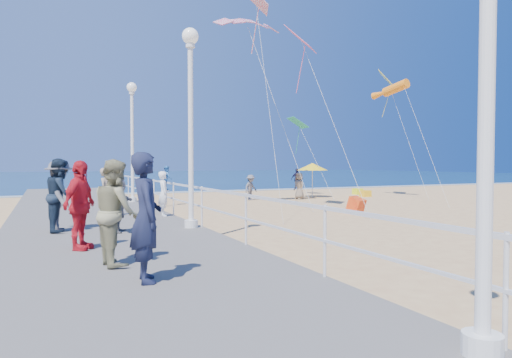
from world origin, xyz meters
name	(u,v)px	position (x,y,z in m)	size (l,w,h in m)	color
ground	(353,230)	(0.00, 0.00, 0.00)	(160.00, 160.00, 0.00)	#DDB174
ocean	(106,176)	(0.00, 65.00, 0.01)	(160.00, 90.00, 0.05)	#0C2B4B
surf_line	(180,192)	(0.00, 20.50, 0.03)	(160.00, 1.20, 0.04)	silver
boardwalk	(108,240)	(-7.50, 0.00, 0.20)	(5.00, 44.00, 0.40)	slate
railing	(202,196)	(-5.05, 0.00, 1.25)	(0.05, 42.00, 0.55)	white
lamp_post_mid	(191,106)	(-5.35, 0.00, 3.66)	(0.44, 0.44, 5.32)	white
lamp_post_far	(132,129)	(-5.35, 9.00, 3.66)	(0.44, 0.44, 5.32)	white
woman_holding_toddler	(164,194)	(-5.40, 2.91, 1.13)	(0.53, 0.35, 1.46)	white
toddler_held	(167,178)	(-5.25, 3.06, 1.65)	(0.39, 0.30, 0.80)	#3784D1
spectator_0	(146,217)	(-7.57, -5.14, 1.35)	(0.69, 0.45, 1.89)	#191D37
spectator_1	(116,212)	(-7.82, -3.80, 1.30)	(0.88, 0.68, 1.80)	#958F67
spectator_2	(59,195)	(-8.58, 0.81, 1.31)	(1.18, 0.68, 1.82)	#59595E
spectator_3	(80,205)	(-8.28, -2.13, 1.29)	(1.05, 0.44, 1.79)	red
spectator_5	(118,204)	(-7.25, -0.03, 1.11)	(1.32, 0.42, 1.43)	slate
spectator_6	(106,192)	(-7.12, 3.52, 1.19)	(0.58, 0.38, 1.58)	gray
spectator_7	(61,195)	(-8.55, 0.68, 1.32)	(0.90, 0.70, 1.85)	#192638
beach_walker_a	(251,187)	(1.81, 12.02, 0.73)	(0.94, 0.54, 1.46)	slate
beach_walker_b	(297,179)	(9.54, 20.11, 0.85)	(0.99, 0.41, 1.70)	#1E1B3D
beach_walker_c	(299,186)	(4.71, 11.49, 0.79)	(0.77, 0.50, 1.57)	#82705A
box_kite	(356,206)	(3.02, 3.83, 0.30)	(0.55, 0.55, 0.60)	red
beach_umbrella	(312,167)	(6.12, 12.31, 1.91)	(1.90, 1.90, 2.14)	white
beach_chair_left	(365,194)	(9.53, 11.45, 0.20)	(0.55, 0.55, 0.40)	yellow
beach_chair_right	(358,191)	(10.41, 13.38, 0.20)	(0.55, 0.55, 0.40)	#EEFF1A
kite_parafoil	(248,21)	(0.05, 8.44, 8.97)	(3.27, 0.90, 0.30)	#C91753
kite_windsock	(396,88)	(10.27, 9.61, 6.64)	(0.56, 0.56, 2.74)	orange
kite_diamond_pink	(301,39)	(1.43, 5.79, 7.60)	(1.49, 1.49, 0.02)	#F95B86
kite_diamond_multi	(387,80)	(10.55, 10.70, 7.32)	(1.48, 1.48, 0.02)	#1BA9EC
kite_diamond_green	(298,123)	(6.03, 13.96, 4.75)	(1.27, 1.27, 0.02)	#219E6B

